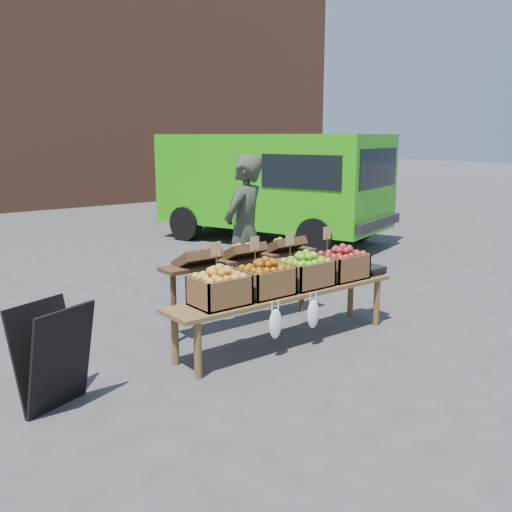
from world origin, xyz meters
TOP-DOWN VIEW (x-y plane):
  - ground at (0.00, 0.00)m, footprint 80.00×80.00m
  - delivery_van at (2.88, 5.13)m, footprint 3.65×5.28m
  - vendor at (-0.33, 1.78)m, footprint 0.82×0.70m
  - chalkboard_sign at (-3.21, 0.44)m, footprint 0.64×0.50m
  - back_table at (-0.83, 1.13)m, footprint 2.10×0.44m
  - display_bench at (-0.82, 0.41)m, footprint 2.70×0.56m
  - crate_golden_apples at (-1.64, 0.41)m, footprint 0.50×0.40m
  - crate_russet_pears at (-1.09, 0.41)m, footprint 0.50×0.40m
  - crate_red_apples at (-0.54, 0.41)m, footprint 0.50×0.40m
  - crate_green_apples at (0.01, 0.41)m, footprint 0.50×0.40m
  - weighing_scale at (0.43, 0.41)m, footprint 0.34×0.30m

SIDE VIEW (x-z plane):
  - ground at x=0.00m, z-range 0.00..0.00m
  - display_bench at x=-0.82m, z-range 0.00..0.57m
  - chalkboard_sign at x=-3.21m, z-range 0.00..0.86m
  - back_table at x=-0.83m, z-range 0.00..1.04m
  - weighing_scale at x=0.43m, z-range 0.57..0.65m
  - crate_golden_apples at x=-1.64m, z-range 0.57..0.85m
  - crate_russet_pears at x=-1.09m, z-range 0.57..0.85m
  - crate_red_apples at x=-0.54m, z-range 0.57..0.85m
  - crate_green_apples at x=0.01m, z-range 0.57..0.85m
  - vendor at x=-0.33m, z-range 0.00..1.91m
  - delivery_van at x=2.88m, z-range 0.00..2.16m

